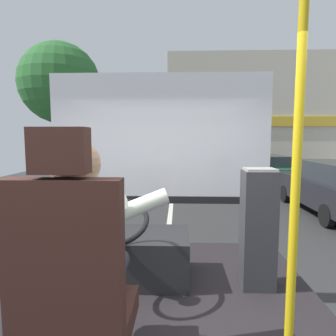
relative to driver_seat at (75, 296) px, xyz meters
The scene contains 10 objects.
ground 9.39m from the driver_seat, 88.47° to the left, with size 18.00×44.00×0.06m.
driver_seat is the anchor object (origin of this frame).
bus_driver 0.22m from the driver_seat, 90.00° to the left, with size 0.84×0.64×0.82m.
steering_console 1.23m from the driver_seat, 90.00° to the left, with size 1.10×0.95×0.76m.
handrail_pole 1.17m from the driver_seat, 10.49° to the left, with size 0.04×0.04×2.12m.
fare_box 1.56m from the driver_seat, 44.87° to the left, with size 0.26×0.22×0.98m.
windshield_panel 2.19m from the driver_seat, 83.31° to the left, with size 2.50×0.08×1.48m.
street_tree 10.90m from the driver_seat, 112.18° to the left, with size 2.99×2.99×5.54m.
shop_building 20.57m from the driver_seat, 75.60° to the left, with size 10.63×5.23×7.32m.
parked_car_green 12.49m from the driver_seat, 70.03° to the left, with size 1.88×4.11×1.26m.
Camera 1 is at (0.21, -1.70, 2.02)m, focal length 31.04 mm.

